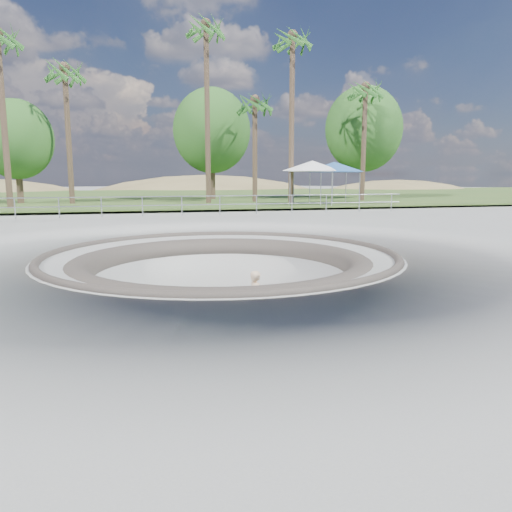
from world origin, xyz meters
The scene contains 17 objects.
ground centered at (0.00, 0.00, 0.00)m, with size 180.00×180.00×0.00m, color #9C9D98.
skate_bowl centered at (0.00, 0.00, -1.83)m, with size 14.00×14.00×4.10m.
grass_strip centered at (0.00, 34.00, 0.22)m, with size 180.00×36.00×0.12m.
distant_hills centered at (3.78, 57.17, -7.02)m, with size 103.20×45.00×28.60m.
safety_railing centered at (0.00, 12.00, 0.69)m, with size 25.00×0.06×1.03m.
skateboard centered at (0.66, -1.58, -1.83)m, with size 0.88×0.38×0.09m.
skater centered at (0.66, -1.58, -1.01)m, with size 0.58×0.38×1.60m, color #D7B38B.
canopy_white centered at (9.33, 18.00, 2.83)m, with size 5.31×5.31×2.92m.
canopy_blue centered at (10.92, 18.00, 2.78)m, with size 5.63×5.63×2.85m.
palm_b centered at (-6.58, 22.73, 8.79)m, with size 2.60×2.60×9.97m.
palm_c centered at (2.76, 21.28, 11.50)m, with size 2.60×2.60×12.94m.
palm_d centered at (6.38, 22.21, 7.20)m, with size 2.60×2.60×8.26m.
palm_e centered at (8.41, 19.78, 10.80)m, with size 2.60×2.60×12.17m.
palm_f centered at (14.80, 21.69, 8.28)m, with size 2.60×2.60×9.42m.
bushy_tree_left centered at (-10.15, 24.09, 4.66)m, with size 5.02×4.57×7.25m.
bushy_tree_mid centered at (3.90, 26.66, 5.73)m, with size 6.21×5.65×8.96m.
bushy_tree_right centered at (16.58, 25.48, 6.02)m, with size 6.53×5.94×9.43m.
Camera 1 is at (-2.41, -14.13, 2.31)m, focal length 35.00 mm.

